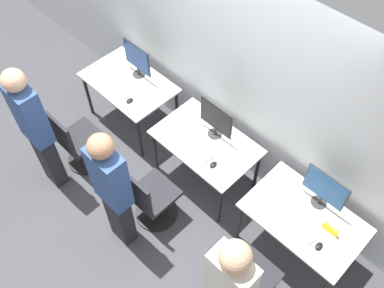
{
  "coord_description": "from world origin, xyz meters",
  "views": [
    {
      "loc": [
        1.85,
        -1.73,
        4.32
      ],
      "look_at": [
        0.0,
        0.14,
        0.86
      ],
      "focal_mm": 40.0,
      "sensor_mm": 36.0,
      "label": 1
    }
  ],
  "objects_px": {
    "keyboard_left": "(117,88)",
    "office_chair_left": "(78,144)",
    "mouse_right": "(319,246)",
    "mouse_center": "(213,165)",
    "keyboard_center": "(196,149)",
    "office_chair_right": "(247,282)",
    "person_left": "(35,127)",
    "office_chair_center": "(151,199)",
    "monitor_left": "(137,59)",
    "monitor_right": "(325,189)",
    "keyboard_right": "(296,226)",
    "mouse_left": "(130,101)",
    "person_center": "(112,189)",
    "monitor_center": "(216,119)"
  },
  "relations": [
    {
      "from": "person_left",
      "to": "office_chair_center",
      "type": "height_order",
      "value": "person_left"
    },
    {
      "from": "keyboard_center",
      "to": "office_chair_center",
      "type": "distance_m",
      "value": 0.72
    },
    {
      "from": "keyboard_left",
      "to": "office_chair_center",
      "type": "bearing_deg",
      "value": -26.12
    },
    {
      "from": "office_chair_left",
      "to": "mouse_center",
      "type": "bearing_deg",
      "value": 25.31
    },
    {
      "from": "office_chair_left",
      "to": "monitor_right",
      "type": "xyz_separation_m",
      "value": [
        2.5,
        1.1,
        0.59
      ]
    },
    {
      "from": "keyboard_right",
      "to": "monitor_left",
      "type": "bearing_deg",
      "value": 173.03
    },
    {
      "from": "keyboard_center",
      "to": "mouse_right",
      "type": "distance_m",
      "value": 1.55
    },
    {
      "from": "mouse_left",
      "to": "monitor_right",
      "type": "height_order",
      "value": "monitor_right"
    },
    {
      "from": "office_chair_right",
      "to": "mouse_right",
      "type": "bearing_deg",
      "value": 62.09
    },
    {
      "from": "person_center",
      "to": "keyboard_right",
      "type": "xyz_separation_m",
      "value": [
        1.39,
        1.0,
        -0.22
      ]
    },
    {
      "from": "person_center",
      "to": "office_chair_left",
      "type": "bearing_deg",
      "value": 166.27
    },
    {
      "from": "person_center",
      "to": "monitor_right",
      "type": "distance_m",
      "value": 1.95
    },
    {
      "from": "mouse_left",
      "to": "mouse_center",
      "type": "bearing_deg",
      "value": 1.07
    },
    {
      "from": "keyboard_right",
      "to": "keyboard_center",
      "type": "bearing_deg",
      "value": -179.34
    },
    {
      "from": "mouse_right",
      "to": "monitor_right",
      "type": "bearing_deg",
      "value": 124.42
    },
    {
      "from": "mouse_center",
      "to": "mouse_right",
      "type": "relative_size",
      "value": 1.0
    },
    {
      "from": "monitor_center",
      "to": "keyboard_center",
      "type": "bearing_deg",
      "value": -90.0
    },
    {
      "from": "keyboard_left",
      "to": "mouse_center",
      "type": "xyz_separation_m",
      "value": [
        1.55,
        0.0,
        0.01
      ]
    },
    {
      "from": "keyboard_center",
      "to": "monitor_right",
      "type": "height_order",
      "value": "monitor_right"
    },
    {
      "from": "keyboard_right",
      "to": "mouse_right",
      "type": "xyz_separation_m",
      "value": [
        0.26,
        -0.02,
        0.01
      ]
    },
    {
      "from": "person_center",
      "to": "monitor_right",
      "type": "height_order",
      "value": "person_center"
    },
    {
      "from": "keyboard_center",
      "to": "office_chair_right",
      "type": "bearing_deg",
      "value": -24.96
    },
    {
      "from": "mouse_center",
      "to": "monitor_center",
      "type": "bearing_deg",
      "value": 130.47
    },
    {
      "from": "office_chair_right",
      "to": "mouse_left",
      "type": "bearing_deg",
      "value": 166.71
    },
    {
      "from": "keyboard_right",
      "to": "office_chair_center",
      "type": "bearing_deg",
      "value": -154.64
    },
    {
      "from": "keyboard_left",
      "to": "monitor_left",
      "type": "bearing_deg",
      "value": 90.0
    },
    {
      "from": "keyboard_center",
      "to": "monitor_left",
      "type": "bearing_deg",
      "value": 165.65
    },
    {
      "from": "monitor_left",
      "to": "person_left",
      "type": "relative_size",
      "value": 0.26
    },
    {
      "from": "office_chair_center",
      "to": "mouse_center",
      "type": "bearing_deg",
      "value": 61.56
    },
    {
      "from": "keyboard_center",
      "to": "keyboard_right",
      "type": "xyz_separation_m",
      "value": [
        1.28,
        0.01,
        0.0
      ]
    },
    {
      "from": "keyboard_left",
      "to": "office_chair_right",
      "type": "xyz_separation_m",
      "value": [
        2.53,
        -0.56,
        -0.36
      ]
    },
    {
      "from": "monitor_left",
      "to": "office_chair_center",
      "type": "xyz_separation_m",
      "value": [
        1.23,
        -0.95,
        -0.59
      ]
    },
    {
      "from": "mouse_center",
      "to": "monitor_right",
      "type": "distance_m",
      "value": 1.11
    },
    {
      "from": "office_chair_left",
      "to": "keyboard_center",
      "type": "height_order",
      "value": "office_chair_left"
    },
    {
      "from": "office_chair_left",
      "to": "mouse_center",
      "type": "height_order",
      "value": "office_chair_left"
    },
    {
      "from": "person_left",
      "to": "monitor_center",
      "type": "relative_size",
      "value": 3.9
    },
    {
      "from": "keyboard_left",
      "to": "mouse_left",
      "type": "distance_m",
      "value": 0.26
    },
    {
      "from": "person_center",
      "to": "mouse_right",
      "type": "distance_m",
      "value": 1.94
    },
    {
      "from": "monitor_center",
      "to": "keyboard_left",
      "type": "bearing_deg",
      "value": -166.2
    },
    {
      "from": "keyboard_left",
      "to": "office_chair_left",
      "type": "relative_size",
      "value": 0.44
    },
    {
      "from": "monitor_left",
      "to": "office_chair_left",
      "type": "relative_size",
      "value": 0.5
    },
    {
      "from": "monitor_center",
      "to": "person_center",
      "type": "distance_m",
      "value": 1.29
    },
    {
      "from": "monitor_right",
      "to": "office_chair_right",
      "type": "distance_m",
      "value": 1.13
    },
    {
      "from": "office_chair_left",
      "to": "person_left",
      "type": "xyz_separation_m",
      "value": [
        -0.03,
        -0.37,
        0.59
      ]
    },
    {
      "from": "keyboard_left",
      "to": "office_chair_center",
      "type": "relative_size",
      "value": 0.44
    },
    {
      "from": "keyboard_left",
      "to": "person_center",
      "type": "xyz_separation_m",
      "value": [
        1.17,
        -0.97,
        0.22
      ]
    },
    {
      "from": "keyboard_left",
      "to": "monitor_center",
      "type": "height_order",
      "value": "monitor_center"
    },
    {
      "from": "mouse_left",
      "to": "office_chair_center",
      "type": "distance_m",
      "value": 1.18
    },
    {
      "from": "keyboard_center",
      "to": "mouse_left",
      "type": "bearing_deg",
      "value": -177.58
    },
    {
      "from": "office_chair_left",
      "to": "mouse_right",
      "type": "distance_m",
      "value": 2.87
    }
  ]
}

